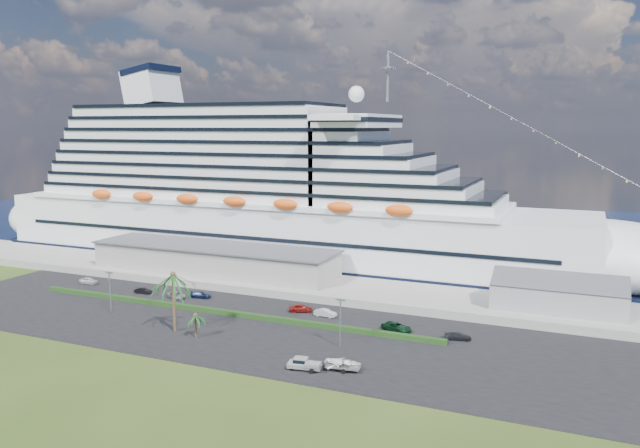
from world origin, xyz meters
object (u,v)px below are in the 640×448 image
at_px(pickup_truck, 304,364).
at_px(boat_trailer, 343,363).
at_px(parked_car_3, 201,295).
at_px(cruise_ship, 273,200).

xyz_separation_m(pickup_truck, boat_trailer, (5.52, 1.92, 0.23)).
bearing_deg(boat_trailer, parked_car_3, 149.07).
bearing_deg(cruise_ship, boat_trailer, -55.03).
distance_m(parked_car_3, pickup_truck, 45.80).
bearing_deg(parked_car_3, cruise_ship, -5.30).
distance_m(cruise_ship, parked_car_3, 43.02).
bearing_deg(parked_car_3, pickup_truck, -136.57).
height_order(parked_car_3, boat_trailer, boat_trailer).
relative_size(cruise_ship, parked_car_3, 42.46).
relative_size(pickup_truck, boat_trailer, 0.81).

